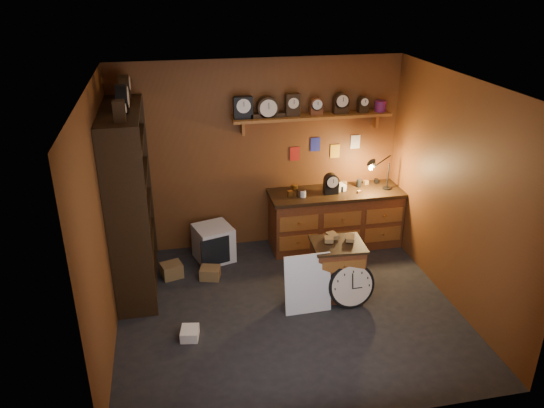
{
  "coord_description": "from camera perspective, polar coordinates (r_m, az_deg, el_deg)",
  "views": [
    {
      "loc": [
        -1.25,
        -5.18,
        3.76
      ],
      "look_at": [
        -0.12,
        0.35,
        1.25
      ],
      "focal_mm": 35.0,
      "sensor_mm": 36.0,
      "label": 1
    }
  ],
  "objects": [
    {
      "name": "workbench",
      "position": [
        7.77,
        6.85,
        -1.22
      ],
      "size": [
        1.94,
        0.66,
        1.36
      ],
      "color": "brown",
      "rests_on": "ground"
    },
    {
      "name": "floor_box_c",
      "position": [
        7.21,
        -10.73,
        -7.02
      ],
      "size": [
        0.31,
        0.28,
        0.2
      ],
      "primitive_type": "cube",
      "rotation": [
        0.0,
        0.0,
        0.28
      ],
      "color": "olive",
      "rests_on": "ground"
    },
    {
      "name": "big_round_clock",
      "position": [
        6.51,
        8.52,
        -8.65
      ],
      "size": [
        0.57,
        0.18,
        0.57
      ],
      "color": "black",
      "rests_on": "ground"
    },
    {
      "name": "room_shell",
      "position": [
        5.81,
        2.11,
        3.43
      ],
      "size": [
        4.02,
        3.62,
        2.71
      ],
      "color": "brown",
      "rests_on": "ground"
    },
    {
      "name": "shelving_unit",
      "position": [
        6.67,
        -15.3,
        1.02
      ],
      "size": [
        0.47,
        1.6,
        2.58
      ],
      "color": "black",
      "rests_on": "ground"
    },
    {
      "name": "mini_fridge",
      "position": [
        7.47,
        -6.3,
        -4.2
      ],
      "size": [
        0.6,
        0.62,
        0.5
      ],
      "rotation": [
        0.0,
        0.0,
        0.28
      ],
      "color": "silver",
      "rests_on": "ground"
    },
    {
      "name": "low_cabinet",
      "position": [
        6.64,
        6.99,
        -6.72
      ],
      "size": [
        0.66,
        0.56,
        0.81
      ],
      "rotation": [
        0.0,
        0.0,
        -0.05
      ],
      "color": "brown",
      "rests_on": "ground"
    },
    {
      "name": "white_panel",
      "position": [
        6.53,
        3.78,
        -11.25
      ],
      "size": [
        0.56,
        0.17,
        0.74
      ],
      "primitive_type": "cube",
      "rotation": [
        -0.17,
        0.0,
        0.03
      ],
      "color": "silver",
      "rests_on": "ground"
    },
    {
      "name": "floor_box_a",
      "position": [
        7.11,
        -6.67,
        -7.37
      ],
      "size": [
        0.3,
        0.27,
        0.16
      ],
      "primitive_type": "cube",
      "rotation": [
        0.0,
        0.0,
        -0.26
      ],
      "color": "olive",
      "rests_on": "ground"
    },
    {
      "name": "floor_box_b",
      "position": [
        6.12,
        -8.84,
        -13.58
      ],
      "size": [
        0.23,
        0.26,
        0.12
      ],
      "primitive_type": "cube",
      "rotation": [
        0.0,
        0.0,
        -0.18
      ],
      "color": "white",
      "rests_on": "ground"
    },
    {
      "name": "floor",
      "position": [
        6.52,
        1.71,
        -11.24
      ],
      "size": [
        4.0,
        4.0,
        0.0
      ],
      "primitive_type": "plane",
      "color": "black",
      "rests_on": "ground"
    }
  ]
}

